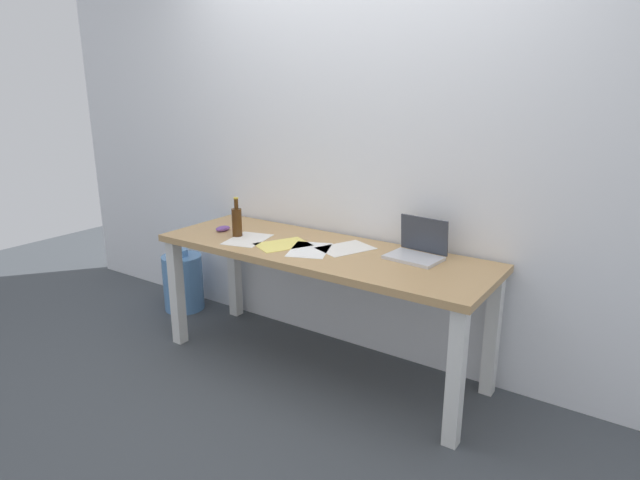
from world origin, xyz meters
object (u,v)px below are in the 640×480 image
Objects in this scene: beer_bottle at (237,221)px; water_cooler_jug at (183,282)px; computer_mouse at (223,229)px; desk at (320,265)px; laptop_right at (417,250)px.

beer_bottle is 1.00m from water_cooler_jug.
computer_mouse is at bearing 167.18° from beer_bottle.
beer_bottle reaches higher than water_cooler_jug.
desk is 0.60m from beer_bottle.
laptop_right is 0.64× the size of water_cooler_jug.
computer_mouse reaches higher than water_cooler_jug.
beer_bottle is (-0.56, -0.08, 0.19)m from desk.
beer_bottle reaches higher than desk.
laptop_right is at bearing 16.13° from desk.
desk is 1.40m from water_cooler_jug.
beer_bottle reaches higher than computer_mouse.
beer_bottle is 0.52× the size of water_cooler_jug.
desk is at bearing -5.52° from water_cooler_jug.
desk is 0.73m from computer_mouse.
water_cooler_jug is at bearing -179.26° from laptop_right.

